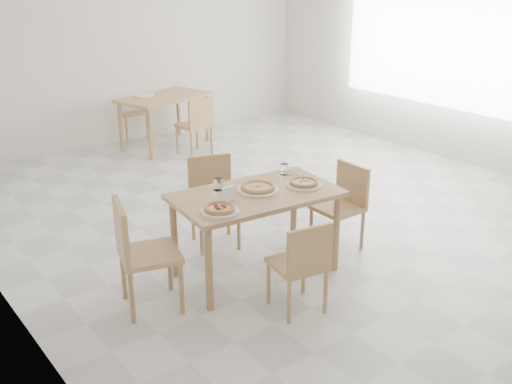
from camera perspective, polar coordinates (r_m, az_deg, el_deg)
room at (r=8.62m, az=16.97°, el=13.19°), size 7.28×7.00×7.00m
main_table at (r=5.02m, az=-0.00°, el=-1.06°), size 1.45×0.92×0.75m
chair_south at (r=4.55m, az=4.44°, el=-6.60°), size 0.44×0.44×0.77m
chair_north at (r=5.69m, az=-4.15°, el=-0.20°), size 0.53×0.53×0.84m
chair_west at (r=4.65m, az=-11.15°, el=-5.30°), size 0.55×0.55×0.89m
chair_east at (r=5.66m, az=8.35°, el=-0.79°), size 0.40×0.40×0.80m
plate_margherita at (r=5.03m, az=0.18°, el=0.20°), size 0.35×0.35×0.02m
plate_mushroom at (r=5.15m, az=4.56°, el=0.67°), size 0.30×0.30×0.02m
plate_pepperoni at (r=4.61m, az=-3.48°, el=-1.83°), size 0.30×0.30×0.02m
pizza_margherita at (r=5.02m, az=0.18°, el=0.44°), size 0.37×0.37×0.03m
pizza_mushroom at (r=5.15m, az=4.57°, el=0.91°), size 0.32×0.32×0.03m
pizza_pepperoni at (r=4.60m, az=-3.49°, el=-1.56°), size 0.31×0.31×0.03m
tumbler_a at (r=5.05m, az=-3.63°, el=0.74°), size 0.08×0.08×0.10m
tumbler_b at (r=5.42m, az=2.71°, el=2.18°), size 0.07×0.07×0.10m
napkin_holder at (r=4.79m, az=-2.65°, el=-0.26°), size 0.12×0.07×0.13m
fork_a at (r=5.44m, az=2.83°, el=1.74°), size 0.07×0.17×0.01m
fork_b at (r=5.48m, az=3.52°, el=1.90°), size 0.02×0.19×0.01m
second_table at (r=8.83m, az=-8.74°, el=8.41°), size 1.44×1.05×0.75m
chair_back_s at (r=8.38m, az=-5.64°, el=6.64°), size 0.43×0.43×0.82m
chair_back_n at (r=9.42m, az=-12.13°, el=7.91°), size 0.43×0.43×0.83m
plate_empty at (r=8.86m, az=-10.67°, el=9.05°), size 0.32×0.32×0.02m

